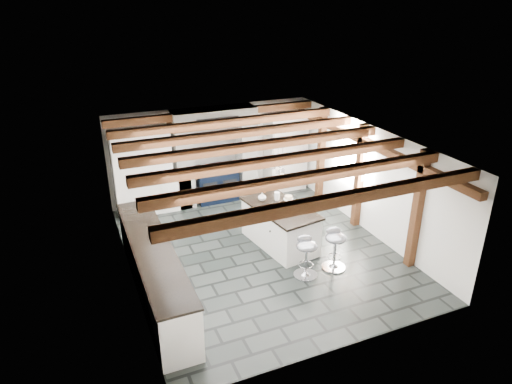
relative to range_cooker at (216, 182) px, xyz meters
name	(u,v)px	position (x,y,z in m)	size (l,w,h in m)	color
ground	(259,250)	(0.00, -2.68, -0.47)	(6.00, 6.00, 0.00)	black
room_shell	(207,181)	(-0.61, -1.26, 0.60)	(6.00, 6.03, 6.00)	white
range_cooker	(216,182)	(0.00, 0.00, 0.00)	(1.00, 0.63, 0.99)	black
kitchen_island	(280,225)	(0.48, -2.62, -0.03)	(1.15, 1.84, 1.14)	white
bar_stool_near	(335,244)	(1.04, -3.81, 0.05)	(0.51, 0.51, 0.82)	silver
bar_stool_far	(306,252)	(0.42, -3.83, 0.03)	(0.50, 0.50, 0.80)	silver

